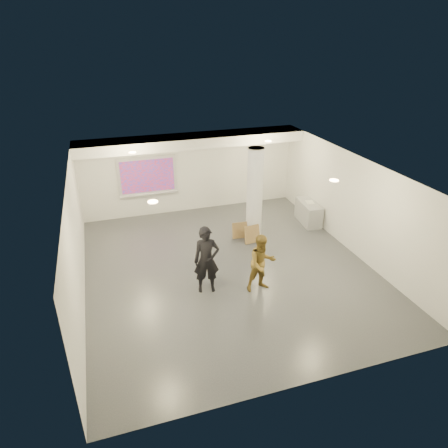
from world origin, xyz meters
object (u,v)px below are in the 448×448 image
object	(u,v)px
column	(255,193)
woman	(207,260)
credenza	(308,213)
projection_screen	(147,176)
man	(262,263)

from	to	relation	value
column	woman	size ratio (longest dim) A/B	1.63
credenza	woman	xyz separation A→B (m)	(-4.59, -2.92, 0.54)
projection_screen	man	size ratio (longest dim) A/B	1.31
man	projection_screen	bearing A→B (deg)	106.62
projection_screen	woman	bearing A→B (deg)	-82.22
projection_screen	man	bearing A→B (deg)	-69.74
woman	man	size ratio (longest dim) A/B	1.15
column	man	xyz separation A→B (m)	(-0.99, -3.05, -0.70)
woman	man	distance (m)	1.44
column	man	size ratio (longest dim) A/B	1.87
credenza	column	bearing A→B (deg)	-167.19
column	projection_screen	bearing A→B (deg)	139.44
column	projection_screen	world-z (taller)	column
column	woman	world-z (taller)	column
credenza	man	xyz separation A→B (m)	(-3.21, -3.32, 0.42)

